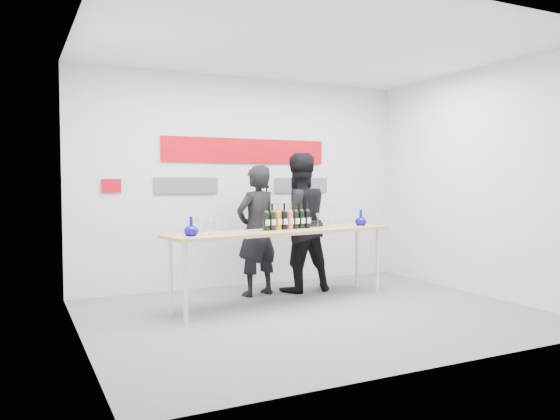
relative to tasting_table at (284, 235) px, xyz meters
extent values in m
plane|color=slate|center=(0.05, -0.67, -0.84)|extent=(5.00, 5.00, 0.00)
cube|color=silver|center=(0.05, 1.33, 0.66)|extent=(5.00, 0.04, 3.00)
cube|color=red|center=(0.05, 1.30, 1.11)|extent=(2.50, 0.02, 0.35)
cube|color=#59595E|center=(-0.85, 1.30, 0.61)|extent=(0.90, 0.02, 0.22)
cube|color=#59595E|center=(0.95, 1.30, 0.61)|extent=(0.90, 0.02, 0.22)
cube|color=red|center=(-1.85, 1.30, 0.61)|extent=(0.25, 0.02, 0.18)
cube|color=#DAB475|center=(0.00, 0.00, 0.05)|extent=(3.08, 1.04, 0.04)
cylinder|color=silver|center=(-1.37, -0.41, -0.41)|extent=(0.05, 0.05, 0.87)
cylinder|color=silver|center=(1.43, 0.01, -0.41)|extent=(0.05, 0.05, 0.87)
cylinder|color=silver|center=(-1.43, -0.01, -0.41)|extent=(0.05, 0.05, 0.87)
cylinder|color=silver|center=(1.37, 0.41, -0.41)|extent=(0.05, 0.05, 0.87)
imported|color=black|center=(-0.12, 0.55, 0.02)|extent=(0.72, 0.57, 1.72)
imported|color=black|center=(0.50, 0.55, 0.11)|extent=(0.95, 0.75, 1.89)
cylinder|color=black|center=(0.08, 0.67, -0.83)|extent=(0.17, 0.17, 0.02)
cylinder|color=black|center=(0.08, 0.67, -0.13)|extent=(0.02, 0.02, 1.42)
sphere|color=black|center=(0.08, 0.64, 0.60)|extent=(0.05, 0.05, 0.05)
camera|label=1|loc=(-3.00, -6.01, 0.67)|focal=35.00mm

